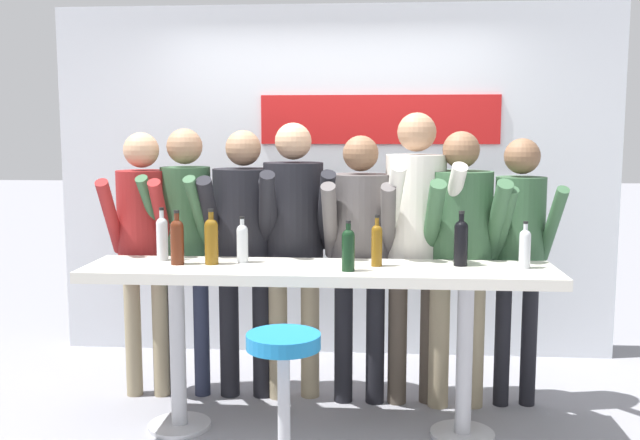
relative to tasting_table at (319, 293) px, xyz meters
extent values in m
plane|color=gray|center=(0.00, 0.00, -0.81)|extent=(40.00, 40.00, 0.00)
cube|color=silver|center=(0.00, 1.52, 0.50)|extent=(4.21, 0.10, 2.63)
cube|color=red|center=(0.34, 1.46, 0.98)|extent=(1.77, 0.02, 0.36)
cube|color=silver|center=(0.00, 0.00, 0.12)|extent=(2.61, 0.54, 0.06)
cylinder|color=#B2B2B7|center=(-0.81, 0.00, -0.34)|extent=(0.09, 0.09, 0.90)
cylinder|color=#B2B2B7|center=(-0.81, 0.00, -0.80)|extent=(0.36, 0.36, 0.02)
cylinder|color=#B2B2B7|center=(0.81, 0.00, -0.34)|extent=(0.09, 0.09, 0.90)
cylinder|color=#B2B2B7|center=(0.81, 0.00, -0.80)|extent=(0.36, 0.36, 0.02)
cylinder|color=#B2B2B7|center=(-0.12, -0.67, -0.44)|extent=(0.06, 0.06, 0.70)
cylinder|color=#1972B2|center=(-0.12, -0.67, -0.08)|extent=(0.35, 0.35, 0.07)
cylinder|color=gray|center=(-1.24, 0.49, -0.40)|extent=(0.10, 0.10, 0.81)
cylinder|color=gray|center=(-1.06, 0.49, -0.40)|extent=(0.10, 0.10, 0.81)
cylinder|color=maroon|center=(-1.15, 0.49, 0.33)|extent=(0.34, 0.34, 0.64)
sphere|color=tan|center=(-1.15, 0.49, 0.77)|extent=(0.22, 0.22, 0.22)
cylinder|color=maroon|center=(-1.29, 0.33, 0.37)|extent=(0.10, 0.38, 0.49)
cylinder|color=maroon|center=(-0.99, 0.34, 0.37)|extent=(0.10, 0.38, 0.49)
cylinder|color=#23283D|center=(-0.97, 0.54, -0.40)|extent=(0.10, 0.10, 0.83)
cylinder|color=#23283D|center=(-0.80, 0.52, -0.40)|extent=(0.10, 0.10, 0.83)
cylinder|color=#335638|center=(-0.88, 0.53, 0.34)|extent=(0.35, 0.35, 0.65)
sphere|color=#9E7556|center=(-0.88, 0.53, 0.80)|extent=(0.22, 0.22, 0.22)
cylinder|color=#335638|center=(-1.05, 0.39, 0.39)|extent=(0.12, 0.39, 0.50)
cylinder|color=#335638|center=(-0.76, 0.35, 0.39)|extent=(0.12, 0.39, 0.50)
cylinder|color=black|center=(-0.62, 0.53, -0.40)|extent=(0.12, 0.12, 0.82)
cylinder|color=black|center=(-0.41, 0.53, -0.40)|extent=(0.12, 0.12, 0.82)
cylinder|color=black|center=(-0.51, 0.53, 0.33)|extent=(0.39, 0.39, 0.65)
sphere|color=#9E7556|center=(-0.51, 0.53, 0.79)|extent=(0.22, 0.22, 0.22)
cylinder|color=black|center=(-0.69, 0.37, 0.38)|extent=(0.10, 0.39, 0.51)
cylinder|color=black|center=(-0.33, 0.37, 0.38)|extent=(0.10, 0.39, 0.51)
cylinder|color=gray|center=(-0.30, 0.51, -0.39)|extent=(0.12, 0.12, 0.84)
cylinder|color=gray|center=(-0.10, 0.55, -0.39)|extent=(0.12, 0.12, 0.84)
cylinder|color=black|center=(-0.20, 0.53, 0.37)|extent=(0.44, 0.44, 0.67)
sphere|color=tan|center=(-0.20, 0.53, 0.83)|extent=(0.23, 0.23, 0.23)
cylinder|color=black|center=(-0.34, 0.33, 0.41)|extent=(0.17, 0.41, 0.52)
cylinder|color=black|center=(0.01, 0.40, 0.41)|extent=(0.17, 0.41, 0.52)
cylinder|color=black|center=(0.12, 0.48, -0.41)|extent=(0.12, 0.12, 0.80)
cylinder|color=black|center=(0.32, 0.47, -0.41)|extent=(0.12, 0.12, 0.80)
cylinder|color=#514C4C|center=(0.22, 0.48, 0.31)|extent=(0.37, 0.37, 0.64)
sphere|color=brown|center=(0.22, 0.48, 0.76)|extent=(0.22, 0.22, 0.22)
cylinder|color=#514C4C|center=(0.04, 0.33, 0.36)|extent=(0.10, 0.38, 0.49)
cylinder|color=#514C4C|center=(0.39, 0.32, 0.36)|extent=(0.10, 0.38, 0.49)
cylinder|color=#473D33|center=(0.46, 0.48, -0.38)|extent=(0.12, 0.12, 0.87)
cylinder|color=#473D33|center=(0.66, 0.51, -0.38)|extent=(0.12, 0.12, 0.87)
cylinder|color=beige|center=(0.56, 0.50, 0.41)|extent=(0.42, 0.42, 0.69)
sphere|color=#9E7556|center=(0.56, 0.50, 0.89)|extent=(0.24, 0.24, 0.24)
cylinder|color=beige|center=(0.41, 0.30, 0.45)|extent=(0.15, 0.42, 0.53)
cylinder|color=beige|center=(0.76, 0.36, 0.45)|extent=(0.15, 0.42, 0.53)
cylinder|color=gray|center=(0.71, 0.44, -0.40)|extent=(0.13, 0.13, 0.82)
cylinder|color=gray|center=(0.93, 0.46, -0.40)|extent=(0.13, 0.13, 0.82)
cylinder|color=#335638|center=(0.82, 0.45, 0.33)|extent=(0.42, 0.42, 0.65)
sphere|color=brown|center=(0.82, 0.45, 0.78)|extent=(0.22, 0.22, 0.22)
cylinder|color=#335638|center=(0.65, 0.28, 0.38)|extent=(0.13, 0.40, 0.50)
cylinder|color=#335638|center=(1.02, 0.31, 0.38)|extent=(0.13, 0.40, 0.50)
cylinder|color=black|center=(1.10, 0.49, -0.41)|extent=(0.10, 0.10, 0.80)
cylinder|color=black|center=(1.27, 0.51, -0.41)|extent=(0.10, 0.10, 0.80)
cylinder|color=#335638|center=(1.19, 0.50, 0.30)|extent=(0.33, 0.33, 0.63)
sphere|color=brown|center=(1.19, 0.50, 0.74)|extent=(0.22, 0.22, 0.22)
cylinder|color=#335638|center=(1.06, 0.33, 0.35)|extent=(0.11, 0.37, 0.48)
cylinder|color=#335638|center=(1.35, 0.36, 0.35)|extent=(0.11, 0.37, 0.48)
cylinder|color=brown|center=(0.32, 0.04, 0.25)|extent=(0.06, 0.06, 0.20)
sphere|color=brown|center=(0.32, 0.04, 0.35)|extent=(0.06, 0.06, 0.06)
cylinder|color=brown|center=(0.32, 0.04, 0.38)|extent=(0.02, 0.02, 0.07)
cylinder|color=black|center=(0.32, 0.04, 0.43)|extent=(0.03, 0.03, 0.01)
cylinder|color=black|center=(0.79, 0.09, 0.25)|extent=(0.08, 0.08, 0.22)
sphere|color=black|center=(0.79, 0.09, 0.36)|extent=(0.08, 0.08, 0.08)
cylinder|color=black|center=(0.79, 0.09, 0.40)|extent=(0.03, 0.03, 0.08)
cylinder|color=black|center=(0.79, 0.09, 0.45)|extent=(0.03, 0.03, 0.02)
cylinder|color=#4C1E0F|center=(-0.80, 0.01, 0.25)|extent=(0.08, 0.08, 0.22)
sphere|color=#4C1E0F|center=(-0.80, 0.01, 0.36)|extent=(0.08, 0.08, 0.08)
cylinder|color=#4C1E0F|center=(-0.80, 0.01, 0.40)|extent=(0.03, 0.03, 0.08)
cylinder|color=black|center=(-0.80, 0.01, 0.45)|extent=(0.03, 0.03, 0.02)
cylinder|color=black|center=(0.17, -0.11, 0.24)|extent=(0.07, 0.07, 0.19)
sphere|color=black|center=(0.17, -0.11, 0.34)|extent=(0.07, 0.07, 0.07)
cylinder|color=black|center=(0.17, -0.11, 0.37)|extent=(0.03, 0.03, 0.07)
cylinder|color=black|center=(0.17, -0.11, 0.41)|extent=(0.03, 0.03, 0.01)
cylinder|color=#B7BCC1|center=(-0.44, 0.09, 0.24)|extent=(0.07, 0.07, 0.19)
sphere|color=#B7BCC1|center=(-0.44, 0.09, 0.33)|extent=(0.07, 0.07, 0.07)
cylinder|color=#B7BCC1|center=(-0.44, 0.09, 0.37)|extent=(0.02, 0.02, 0.07)
cylinder|color=black|center=(-0.44, 0.09, 0.40)|extent=(0.03, 0.03, 0.01)
cylinder|color=#B7BCC1|center=(1.13, 0.04, 0.24)|extent=(0.06, 0.06, 0.18)
sphere|color=#B7BCC1|center=(1.13, 0.04, 0.33)|extent=(0.06, 0.06, 0.06)
cylinder|color=#B7BCC1|center=(1.13, 0.04, 0.36)|extent=(0.02, 0.02, 0.06)
cylinder|color=black|center=(1.13, 0.04, 0.40)|extent=(0.03, 0.03, 0.01)
cylinder|color=brown|center=(-0.61, 0.03, 0.26)|extent=(0.08, 0.08, 0.22)
sphere|color=brown|center=(-0.61, 0.03, 0.37)|extent=(0.08, 0.08, 0.08)
cylinder|color=brown|center=(-0.61, 0.03, 0.41)|extent=(0.03, 0.03, 0.08)
cylinder|color=black|center=(-0.61, 0.03, 0.45)|extent=(0.03, 0.03, 0.02)
cylinder|color=#B7BCC1|center=(-0.92, 0.13, 0.26)|extent=(0.07, 0.07, 0.22)
sphere|color=#B7BCC1|center=(-0.92, 0.13, 0.36)|extent=(0.07, 0.07, 0.07)
cylinder|color=#B7BCC1|center=(-0.92, 0.13, 0.40)|extent=(0.03, 0.03, 0.08)
cylinder|color=black|center=(-0.92, 0.13, 0.45)|extent=(0.03, 0.03, 0.02)
camera|label=1|loc=(0.30, -3.87, 0.89)|focal=40.00mm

